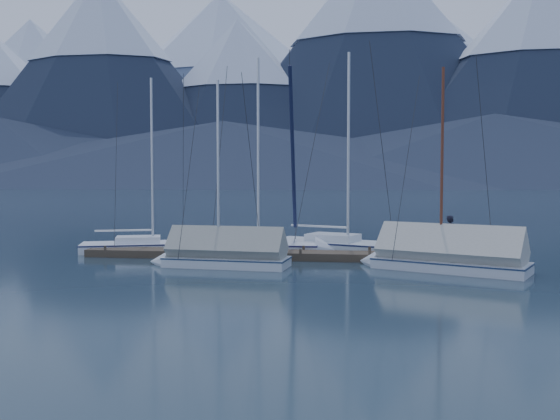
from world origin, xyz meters
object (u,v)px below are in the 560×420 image
at_px(sailboat_open_left, 163,248).
at_px(sailboat_open_mid, 270,249).
at_px(sailboat_covered_near, 437,259).
at_px(sailboat_covered_far, 216,256).
at_px(person, 451,235).
at_px(sailboat_open_right, 359,249).

relative_size(sailboat_open_left, sailboat_open_mid, 0.91).
relative_size(sailboat_covered_near, sailboat_covered_far, 1.06).
height_order(sailboat_open_left, sailboat_covered_near, sailboat_open_left).
bearing_deg(person, sailboat_covered_near, 177.10).
height_order(sailboat_covered_near, person, sailboat_covered_near).
bearing_deg(sailboat_open_right, sailboat_open_left, -176.22).
bearing_deg(sailboat_covered_far, sailboat_open_right, 42.55).
relative_size(sailboat_open_left, person, 5.65).
xyz_separation_m(sailboat_open_right, person, (4.01, -2.44, 0.99)).
distance_m(sailboat_open_left, sailboat_covered_far, 6.08).
height_order(sailboat_open_left, sailboat_open_mid, sailboat_open_mid).
bearing_deg(sailboat_open_mid, sailboat_open_left, -179.82).
relative_size(sailboat_open_right, sailboat_covered_near, 1.21).
xyz_separation_m(sailboat_open_right, sailboat_covered_near, (3.13, -4.98, 0.25)).
height_order(sailboat_covered_far, person, sailboat_covered_far).
relative_size(sailboat_covered_near, person, 5.30).
relative_size(sailboat_covered_far, person, 5.02).
bearing_deg(sailboat_covered_near, sailboat_covered_far, -177.93).
xyz_separation_m(sailboat_open_mid, person, (8.30, -1.82, 0.99)).
distance_m(sailboat_open_right, person, 4.79).
bearing_deg(person, sailboat_open_right, 74.92).
distance_m(sailboat_open_mid, sailboat_covered_far, 4.92).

